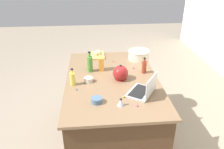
# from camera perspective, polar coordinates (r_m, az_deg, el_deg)

# --- Properties ---
(ground_plane) EXTENTS (12.00, 12.00, 0.00)m
(ground_plane) POSITION_cam_1_polar(r_m,az_deg,el_deg) (3.19, 0.00, -15.41)
(ground_plane) COLOR gray
(island_counter) EXTENTS (1.68, 1.08, 0.90)m
(island_counter) POSITION_cam_1_polar(r_m,az_deg,el_deg) (2.90, 0.00, -8.81)
(island_counter) COLOR #4C331E
(island_counter) RESTS_ON ground
(laptop) EXTENTS (0.38, 0.36, 0.22)m
(laptop) POSITION_cam_1_polar(r_m,az_deg,el_deg) (2.36, 8.07, -3.94)
(laptop) COLOR #B7B7BC
(laptop) RESTS_ON island_counter
(mixing_bowl_large) EXTENTS (0.30, 0.30, 0.13)m
(mixing_bowl_large) POSITION_cam_1_polar(r_m,az_deg,el_deg) (3.19, 6.80, 5.03)
(mixing_bowl_large) COLOR beige
(mixing_bowl_large) RESTS_ON island_counter
(bottle_soy) EXTENTS (0.06, 0.06, 0.20)m
(bottle_soy) POSITION_cam_1_polar(r_m,az_deg,el_deg) (2.79, 8.15, 1.92)
(bottle_soy) COLOR maroon
(bottle_soy) RESTS_ON island_counter
(bottle_olive) EXTENTS (0.07, 0.07, 0.26)m
(bottle_olive) POSITION_cam_1_polar(r_m,az_deg,el_deg) (2.81, -5.63, 2.77)
(bottle_olive) COLOR #4C8C38
(bottle_olive) RESTS_ON island_counter
(bottle_oil) EXTENTS (0.06, 0.06, 0.20)m
(bottle_oil) POSITION_cam_1_polar(r_m,az_deg,el_deg) (2.53, -9.94, -0.99)
(bottle_oil) COLOR #DBC64C
(bottle_oil) RESTS_ON island_counter
(kettle) EXTENTS (0.21, 0.18, 0.20)m
(kettle) POSITION_cam_1_polar(r_m,az_deg,el_deg) (2.61, 2.16, 0.34)
(kettle) COLOR maroon
(kettle) RESTS_ON island_counter
(cutting_board) EXTENTS (0.31, 0.21, 0.02)m
(cutting_board) POSITION_cam_1_polar(r_m,az_deg,el_deg) (3.31, -3.81, 4.90)
(cutting_board) COLOR tan
(cutting_board) RESTS_ON island_counter
(butter_stick_left) EXTENTS (0.11, 0.05, 0.04)m
(butter_stick_left) POSITION_cam_1_polar(r_m,az_deg,el_deg) (3.30, -4.22, 5.32)
(butter_stick_left) COLOR #F4E58C
(butter_stick_left) RESTS_ON cutting_board
(butter_stick_right) EXTENTS (0.11, 0.05, 0.04)m
(butter_stick_right) POSITION_cam_1_polar(r_m,az_deg,el_deg) (3.34, -3.46, 5.58)
(butter_stick_right) COLOR #F4E58C
(butter_stick_right) RESTS_ON cutting_board
(ramekin_small) EXTENTS (0.10, 0.10, 0.05)m
(ramekin_small) POSITION_cam_1_polar(r_m,az_deg,el_deg) (2.60, -5.97, -1.31)
(ramekin_small) COLOR beige
(ramekin_small) RESTS_ON island_counter
(ramekin_medium) EXTENTS (0.11, 0.11, 0.05)m
(ramekin_medium) POSITION_cam_1_polar(r_m,az_deg,el_deg) (2.22, -3.91, -6.49)
(ramekin_medium) COLOR slate
(ramekin_medium) RESTS_ON island_counter
(kitchen_timer) EXTENTS (0.07, 0.07, 0.08)m
(kitchen_timer) POSITION_cam_1_polar(r_m,az_deg,el_deg) (2.17, 2.25, -7.06)
(kitchen_timer) COLOR #B2B2B7
(kitchen_timer) RESTS_ON island_counter
(candy_bag) EXTENTS (0.09, 0.06, 0.17)m
(candy_bag) POSITION_cam_1_polar(r_m,az_deg,el_deg) (2.84, -2.76, 2.70)
(candy_bag) COLOR gold
(candy_bag) RESTS_ON island_counter
(candy_1) EXTENTS (0.02, 0.02, 0.02)m
(candy_1) POSITION_cam_1_polar(r_m,az_deg,el_deg) (2.30, 2.98, -5.67)
(candy_1) COLOR yellow
(candy_1) RESTS_ON island_counter
(candy_2) EXTENTS (0.02, 0.02, 0.02)m
(candy_2) POSITION_cam_1_polar(r_m,az_deg,el_deg) (2.18, 6.48, -7.87)
(candy_2) COLOR #CC3399
(candy_2) RESTS_ON island_counter
(candy_3) EXTENTS (0.01, 0.01, 0.01)m
(candy_3) POSITION_cam_1_polar(r_m,az_deg,el_deg) (3.10, 0.30, 3.32)
(candy_3) COLOR #CC3399
(candy_3) RESTS_ON island_counter
(candy_4) EXTENTS (0.02, 0.02, 0.02)m
(candy_4) POSITION_cam_1_polar(r_m,az_deg,el_deg) (2.92, 5.48, 1.68)
(candy_4) COLOR #CC3399
(candy_4) RESTS_ON island_counter
(candy_5) EXTENTS (0.02, 0.02, 0.02)m
(candy_5) POSITION_cam_1_polar(r_m,az_deg,el_deg) (2.46, -8.95, -3.76)
(candy_5) COLOR blue
(candy_5) RESTS_ON island_counter
(candy_6) EXTENTS (0.01, 0.01, 0.01)m
(candy_6) POSITION_cam_1_polar(r_m,az_deg,el_deg) (2.61, -4.62, -1.51)
(candy_6) COLOR red
(candy_6) RESTS_ON island_counter
(candy_7) EXTENTS (0.02, 0.02, 0.02)m
(candy_7) POSITION_cam_1_polar(r_m,az_deg,el_deg) (2.46, 7.69, -3.57)
(candy_7) COLOR red
(candy_7) RESTS_ON island_counter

